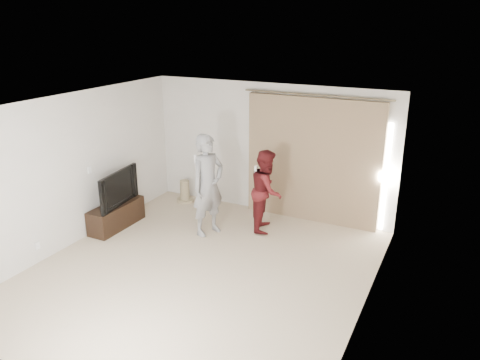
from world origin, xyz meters
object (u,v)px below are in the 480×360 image
object	(u,v)px
tv_console	(117,215)
person_man	(208,185)
tv	(114,188)
person_woman	(267,190)

from	to	relation	value
tv_console	person_man	size ratio (longest dim) A/B	0.64
tv	person_man	distance (m)	1.78
person_woman	person_man	bearing A→B (deg)	-144.32
tv	tv_console	bearing A→B (deg)	-0.00
tv	person_woman	size ratio (longest dim) A/B	0.75
person_woman	tv_console	bearing A→B (deg)	-155.37
person_man	tv	bearing A→B (deg)	-162.05
tv_console	person_woman	distance (m)	2.87
tv_console	person_man	distance (m)	1.91
tv_console	tv	xyz separation A→B (m)	(0.00, 0.00, 0.56)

